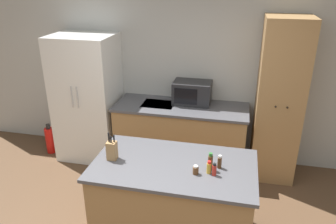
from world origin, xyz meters
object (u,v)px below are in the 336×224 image
(spice_bottle_green_herb, at_px, (210,162))
(spice_bottle_tall_dark, at_px, (220,162))
(spice_bottle_amber_oil, at_px, (209,168))
(spice_bottle_pale_salt, at_px, (196,170))
(pantry_cabinet, at_px, (279,102))
(microwave, at_px, (192,92))
(knife_block, at_px, (112,150))
(refrigerator, at_px, (88,98))
(fire_extinguisher, at_px, (50,140))
(spice_bottle_short_red, at_px, (214,170))

(spice_bottle_green_herb, bearing_deg, spice_bottle_tall_dark, 31.09)
(spice_bottle_amber_oil, bearing_deg, spice_bottle_pale_salt, -160.72)
(pantry_cabinet, distance_m, spice_bottle_green_herb, 1.67)
(pantry_cabinet, height_order, spice_bottle_green_herb, pantry_cabinet)
(spice_bottle_green_herb, height_order, spice_bottle_pale_salt, spice_bottle_green_herb)
(microwave, relative_size, knife_block, 1.82)
(spice_bottle_amber_oil, relative_size, spice_bottle_pale_salt, 1.45)
(refrigerator, bearing_deg, fire_extinguisher, -170.26)
(spice_bottle_tall_dark, height_order, fire_extinguisher, spice_bottle_tall_dark)
(knife_block, relative_size, spice_bottle_amber_oil, 2.27)
(microwave, bearing_deg, spice_bottle_short_red, -74.38)
(pantry_cabinet, distance_m, microwave, 1.15)
(refrigerator, distance_m, spice_bottle_pale_salt, 2.38)
(microwave, distance_m, fire_extinguisher, 2.34)
(refrigerator, height_order, spice_bottle_pale_salt, refrigerator)
(knife_block, height_order, spice_bottle_green_herb, knife_block)
(spice_bottle_amber_oil, distance_m, spice_bottle_pale_salt, 0.13)
(refrigerator, bearing_deg, spice_bottle_short_red, -37.71)
(refrigerator, bearing_deg, spice_bottle_green_herb, -36.81)
(pantry_cabinet, bearing_deg, microwave, 175.18)
(spice_bottle_green_herb, bearing_deg, spice_bottle_short_red, -60.90)
(fire_extinguisher, bearing_deg, spice_bottle_pale_salt, -30.28)
(spice_bottle_tall_dark, distance_m, spice_bottle_short_red, 0.14)
(microwave, height_order, fire_extinguisher, microwave)
(microwave, distance_m, spice_bottle_green_herb, 1.66)
(fire_extinguisher, bearing_deg, spice_bottle_short_red, -28.37)
(spice_bottle_tall_dark, xyz_separation_m, fire_extinguisher, (-2.66, 1.29, -0.74))
(spice_bottle_pale_salt, bearing_deg, knife_block, 174.66)
(refrigerator, relative_size, spice_bottle_pale_salt, 21.14)
(pantry_cabinet, bearing_deg, spice_bottle_amber_oil, -114.87)
(spice_bottle_short_red, height_order, fire_extinguisher, spice_bottle_short_red)
(spice_bottle_pale_salt, bearing_deg, spice_bottle_tall_dark, 36.60)
(refrigerator, bearing_deg, spice_bottle_pale_salt, -40.51)
(spice_bottle_tall_dark, distance_m, fire_extinguisher, 3.05)
(microwave, xyz_separation_m, spice_bottle_short_red, (0.47, -1.68, -0.12))
(spice_bottle_amber_oil, distance_m, spice_bottle_green_herb, 0.07)
(pantry_cabinet, relative_size, knife_block, 7.52)
(spice_bottle_amber_oil, bearing_deg, spice_bottle_tall_dark, 51.79)
(pantry_cabinet, height_order, spice_bottle_amber_oil, pantry_cabinet)
(spice_bottle_short_red, relative_size, spice_bottle_pale_salt, 1.44)
(spice_bottle_tall_dark, bearing_deg, spice_bottle_short_red, -105.12)
(spice_bottle_short_red, height_order, spice_bottle_amber_oil, spice_bottle_amber_oil)
(microwave, relative_size, spice_bottle_pale_salt, 5.99)
(spice_bottle_tall_dark, bearing_deg, pantry_cabinet, 66.30)
(microwave, distance_m, spice_bottle_amber_oil, 1.72)
(refrigerator, height_order, spice_bottle_green_herb, refrigerator)
(spice_bottle_amber_oil, bearing_deg, spice_bottle_green_herb, 86.21)
(pantry_cabinet, relative_size, spice_bottle_short_red, 17.20)
(refrigerator, relative_size, knife_block, 6.44)
(spice_bottle_pale_salt, height_order, fire_extinguisher, spice_bottle_pale_salt)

